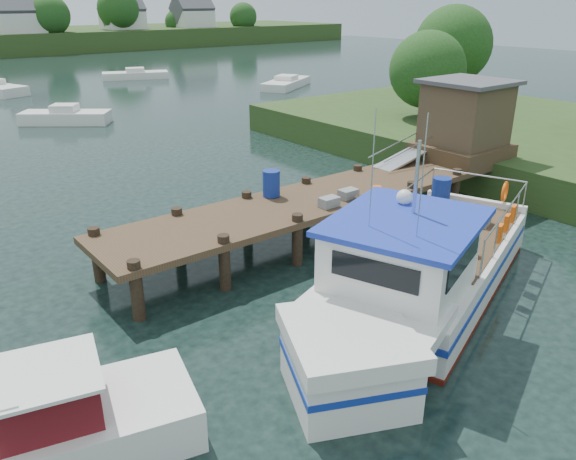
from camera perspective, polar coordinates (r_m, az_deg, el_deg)
ground_plane at (r=17.96m, az=-0.44°, el=-1.65°), size 160.00×160.00×0.00m
dock at (r=21.63m, az=13.45°, el=8.22°), size 16.60×3.00×4.78m
lobster_boat at (r=14.31m, az=13.00°, el=-4.53°), size 10.94×6.35×5.39m
work_boat at (r=10.93m, az=-26.76°, el=-18.59°), size 6.85×3.39×3.59m
moored_far at (r=59.51m, az=-15.24°, el=14.98°), size 6.61×4.27×1.07m
moored_b at (r=38.86m, az=-21.66°, el=10.67°), size 5.42×4.75×1.20m
moored_c at (r=51.75m, az=-0.16°, el=14.72°), size 6.94×5.45×1.06m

